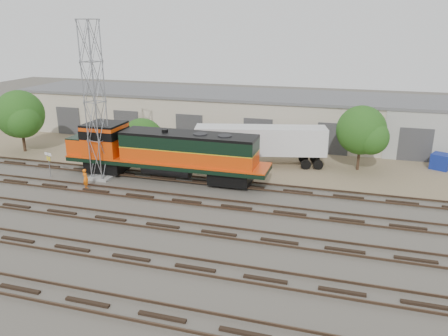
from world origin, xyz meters
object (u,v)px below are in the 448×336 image
(signal_tower, at_px, (95,105))
(semi_trailer, at_px, (264,141))
(locomotive, at_px, (162,151))
(worker, at_px, (85,179))

(signal_tower, relative_size, semi_trailer, 1.06)
(signal_tower, bearing_deg, locomotive, 14.84)
(locomotive, height_order, semi_trailer, locomotive)
(semi_trailer, bearing_deg, worker, -154.64)
(semi_trailer, bearing_deg, locomotive, -154.10)
(locomotive, xyz_separation_m, worker, (-5.23, -4.08, -1.66))
(locomotive, relative_size, semi_trailer, 1.45)
(signal_tower, bearing_deg, worker, -87.07)
(worker, distance_m, semi_trailer, 16.68)
(worker, height_order, semi_trailer, semi_trailer)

